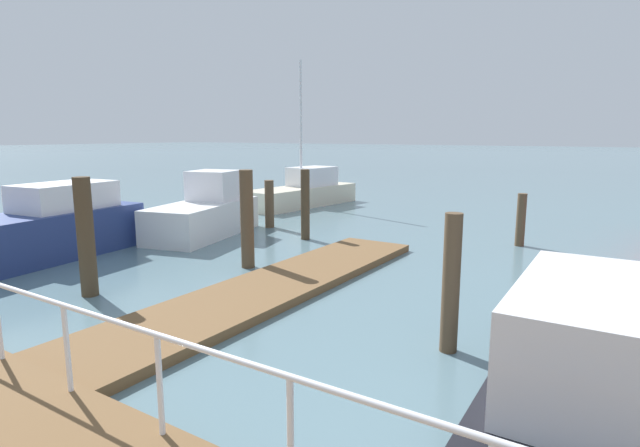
% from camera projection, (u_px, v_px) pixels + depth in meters
% --- Properties ---
extents(floating_dock, '(10.81, 2.00, 0.18)m').
position_uv_depth(floating_dock, '(266.00, 290.00, 10.77)').
color(floating_dock, brown).
rests_on(floating_dock, ground_plane).
extents(boardwalk_railing, '(0.06, 28.73, 1.08)m').
position_uv_depth(boardwalk_railing, '(65.00, 323.00, 5.77)').
color(boardwalk_railing, white).
rests_on(boardwalk_railing, boardwalk).
extents(dock_piling_0, '(0.33, 0.33, 1.73)m').
position_uv_depth(dock_piling_0, '(269.00, 204.00, 18.36)').
color(dock_piling_0, brown).
rests_on(dock_piling_0, ground_plane).
extents(dock_piling_1, '(0.27, 0.27, 2.20)m').
position_uv_depth(dock_piling_1, '(451.00, 284.00, 7.76)').
color(dock_piling_1, brown).
rests_on(dock_piling_1, ground_plane).
extents(dock_piling_2, '(0.27, 0.27, 1.61)m').
position_uv_depth(dock_piling_2, '(521.00, 220.00, 15.30)').
color(dock_piling_2, brown).
rests_on(dock_piling_2, ground_plane).
extents(dock_piling_3, '(0.34, 0.34, 2.49)m').
position_uv_depth(dock_piling_3, '(247.00, 219.00, 12.74)').
color(dock_piling_3, brown).
rests_on(dock_piling_3, ground_plane).
extents(dock_piling_4, '(0.29, 0.29, 2.26)m').
position_uv_depth(dock_piling_4, '(305.00, 205.00, 16.20)').
color(dock_piling_4, '#473826').
rests_on(dock_piling_4, ground_plane).
extents(dock_piling_5, '(0.35, 0.35, 2.51)m').
position_uv_depth(dock_piling_5, '(86.00, 237.00, 10.47)').
color(dock_piling_5, '#473826').
rests_on(dock_piling_5, ground_plane).
extents(moored_boat_0, '(4.84, 2.90, 2.13)m').
position_uv_depth(moored_boat_0, '(205.00, 213.00, 16.96)').
color(moored_boat_0, white).
rests_on(moored_boat_0, ground_plane).
extents(moored_boat_1, '(7.09, 2.33, 1.95)m').
position_uv_depth(moored_boat_1, '(609.00, 383.00, 5.48)').
color(moored_boat_1, black).
rests_on(moored_boat_1, ground_plane).
extents(moored_boat_2, '(6.45, 2.55, 6.70)m').
position_uv_depth(moored_boat_2, '(304.00, 191.00, 24.11)').
color(moored_boat_2, beige).
rests_on(moored_boat_2, ground_plane).
extents(moored_boat_4, '(6.14, 2.61, 2.02)m').
position_uv_depth(moored_boat_4, '(40.00, 231.00, 13.58)').
color(moored_boat_4, navy).
rests_on(moored_boat_4, ground_plane).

